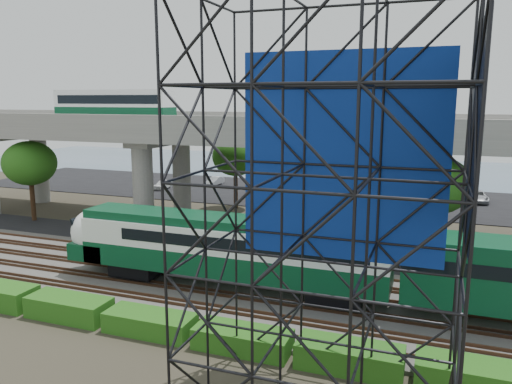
% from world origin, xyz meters
% --- Properties ---
extents(ground, '(140.00, 140.00, 0.00)m').
position_xyz_m(ground, '(0.00, 0.00, 0.00)').
color(ground, '#474233').
rests_on(ground, ground).
extents(ballast_bed, '(90.00, 12.00, 0.20)m').
position_xyz_m(ballast_bed, '(0.00, 2.00, 0.10)').
color(ballast_bed, slate).
rests_on(ballast_bed, ground).
extents(service_road, '(90.00, 5.00, 0.08)m').
position_xyz_m(service_road, '(0.00, 10.50, 0.04)').
color(service_road, black).
rests_on(service_road, ground).
extents(parking_lot, '(90.00, 18.00, 0.08)m').
position_xyz_m(parking_lot, '(0.00, 34.00, 0.04)').
color(parking_lot, black).
rests_on(parking_lot, ground).
extents(harbor_water, '(140.00, 40.00, 0.03)m').
position_xyz_m(harbor_water, '(0.00, 56.00, 0.01)').
color(harbor_water, '#435C6E').
rests_on(harbor_water, ground).
extents(rail_tracks, '(90.00, 9.52, 0.16)m').
position_xyz_m(rail_tracks, '(0.00, 2.00, 0.28)').
color(rail_tracks, '#472D1E').
rests_on(rail_tracks, ballast_bed).
extents(commuter_train, '(29.30, 3.06, 4.30)m').
position_xyz_m(commuter_train, '(4.77, 2.00, 2.88)').
color(commuter_train, black).
rests_on(commuter_train, rail_tracks).
extents(overpass, '(80.00, 12.00, 12.40)m').
position_xyz_m(overpass, '(-1.10, 16.00, 8.21)').
color(overpass, '#9E9B93').
rests_on(overpass, ground).
extents(scaffold_tower, '(9.36, 6.36, 15.00)m').
position_xyz_m(scaffold_tower, '(10.51, -7.98, 7.47)').
color(scaffold_tower, black).
rests_on(scaffold_tower, ground).
extents(hedge_strip, '(34.60, 1.80, 1.20)m').
position_xyz_m(hedge_strip, '(1.01, -4.30, 0.56)').
color(hedge_strip, '#225D15').
rests_on(hedge_strip, ground).
extents(trees, '(40.94, 16.94, 7.69)m').
position_xyz_m(trees, '(-4.67, 16.17, 5.57)').
color(trees, '#382314').
rests_on(trees, ground).
extents(suv, '(5.42, 3.62, 1.38)m').
position_xyz_m(suv, '(-12.26, 10.33, 0.77)').
color(suv, black).
rests_on(suv, service_road).
extents(parked_cars, '(39.59, 9.60, 1.26)m').
position_xyz_m(parked_cars, '(1.83, 33.76, 0.68)').
color(parked_cars, white).
rests_on(parked_cars, parking_lot).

